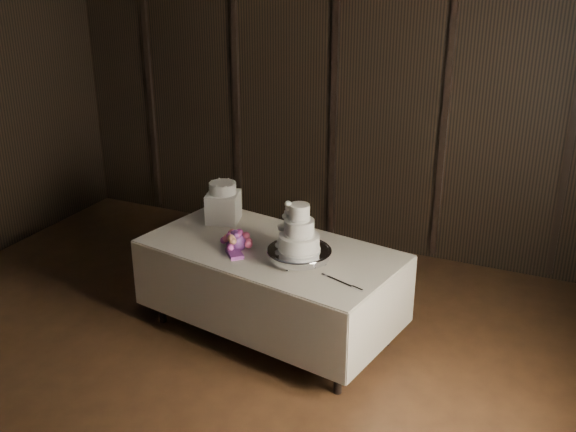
% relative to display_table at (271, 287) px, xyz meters
% --- Properties ---
extents(room, '(6.08, 7.08, 3.08)m').
position_rel_display_table_xyz_m(room, '(-0.23, -1.55, 1.08)').
color(room, black).
rests_on(room, ground).
extents(display_table, '(2.14, 1.37, 0.76)m').
position_rel_display_table_xyz_m(display_table, '(0.00, 0.00, 0.00)').
color(display_table, beige).
rests_on(display_table, ground).
extents(cake_stand, '(0.62, 0.62, 0.09)m').
position_rel_display_table_xyz_m(cake_stand, '(0.30, -0.12, 0.39)').
color(cake_stand, silver).
rests_on(cake_stand, display_table).
extents(wedding_cake, '(0.33, 0.30, 0.36)m').
position_rel_display_table_xyz_m(wedding_cake, '(0.27, -0.14, 0.57)').
color(wedding_cake, white).
rests_on(wedding_cake, cake_stand).
extents(bouquet, '(0.48, 0.48, 0.18)m').
position_rel_display_table_xyz_m(bouquet, '(-0.23, -0.12, 0.41)').
color(bouquet, '#E25A7D').
rests_on(bouquet, display_table).
extents(box_pedestal, '(0.32, 0.32, 0.25)m').
position_rel_display_table_xyz_m(box_pedestal, '(-0.60, 0.33, 0.47)').
color(box_pedestal, white).
rests_on(box_pedestal, display_table).
extents(small_cake, '(0.29, 0.29, 0.09)m').
position_rel_display_table_xyz_m(small_cake, '(-0.60, 0.33, 0.64)').
color(small_cake, white).
rests_on(small_cake, box_pedestal).
extents(cake_knife, '(0.36, 0.15, 0.01)m').
position_rel_display_table_xyz_m(cake_knife, '(0.66, -0.31, 0.35)').
color(cake_knife, silver).
rests_on(cake_knife, display_table).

